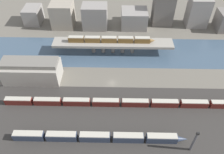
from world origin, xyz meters
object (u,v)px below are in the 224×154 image
Objects in this scene: train_on_bridge at (111,40)px; train_yard_near at (98,137)px; signal_tower at (194,142)px; train_yard_mid at (124,103)px; warehouse_building at (32,70)px.

train_on_bridge reaches higher than train_yard_near.
train_on_bridge is 72.53m from signal_tower.
train_yard_mid is (6.99, -41.81, -7.32)m from train_on_bridge.
train_yard_near is 0.63× the size of train_yard_mid.
warehouse_building is (-37.13, 36.04, 3.89)m from train_yard_near.
train_yard_mid is at bearing -80.50° from train_on_bridge.
train_yard_near is 51.90m from warehouse_building.
signal_tower is at bearing -62.40° from train_on_bridge.
train_yard_near reaches higher than train_yard_mid.
warehouse_building is at bearing 151.92° from signal_tower.
warehouse_building is at bearing -149.13° from train_on_bridge.
train_on_bridge is 47.81m from warehouse_building.
signal_tower reaches higher than train_yard_near.
train_yard_near is 21.60m from train_yard_mid.
signal_tower reaches higher than train_yard_mid.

